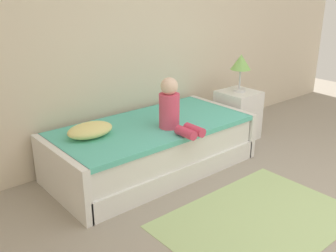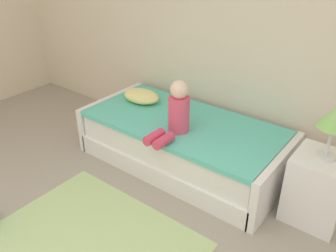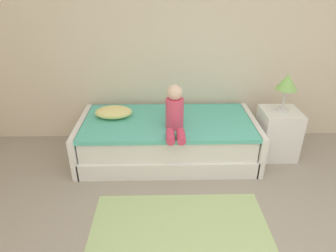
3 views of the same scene
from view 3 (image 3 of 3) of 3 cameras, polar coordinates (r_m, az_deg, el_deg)
name	(u,v)px [view 3 (image 3 of 3)]	position (r m, az deg, el deg)	size (l,w,h in m)	color
wall_rear	(207,28)	(3.83, 7.49, 18.14)	(7.20, 0.10, 2.90)	beige
bed	(168,139)	(3.62, -0.09, -2.49)	(2.11, 1.00, 0.50)	white
nightstand	(277,133)	(3.87, 20.33, -1.33)	(0.44, 0.44, 0.60)	white
table_lamp	(287,84)	(3.63, 21.93, 7.56)	(0.24, 0.24, 0.45)	silver
child_figure	(175,112)	(3.21, 1.33, 2.65)	(0.20, 0.51, 0.50)	#E04C6B
pillow	(114,112)	(3.61, -10.41, 2.64)	(0.44, 0.30, 0.13)	#F2E58C
area_rug	(180,237)	(2.74, 2.42, -20.53)	(1.60, 1.10, 0.01)	#B2D189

